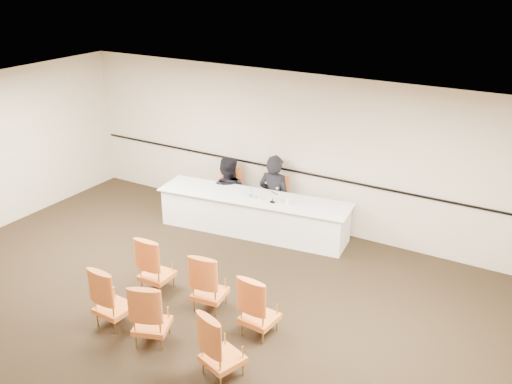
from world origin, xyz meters
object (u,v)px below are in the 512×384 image
panelist_main_chair (275,201)px  aud_chair_front_left (156,263)px  coffee_cup (287,201)px  panel_table (253,214)px  drinking_glass (260,197)px  panelist_main (275,200)px  water_bottle (251,193)px  panelist_second_chair (227,193)px  aud_chair_front_right (260,304)px  panelist_second (227,197)px  aud_chair_front_mid (210,281)px  aud_chair_back_mid (151,312)px  aud_chair_back_left (113,295)px  microphone (272,196)px  aud_chair_back_right (222,344)px

panelist_main_chair → aud_chair_front_left: size_ratio=1.00×
coffee_cup → panel_table: bearing=-179.7°
drinking_glass → coffee_cup: coffee_cup is taller
panelist_main → water_bottle: bearing=76.7°
panelist_second_chair → aud_chair_front_right: bearing=-57.9°
panelist_main_chair → panelist_second: (-1.03, -0.13, -0.10)m
panelist_second → water_bottle: (0.88, -0.53, 0.48)m
panelist_second_chair → drinking_glass: size_ratio=9.50×
aud_chair_front_mid → aud_chair_back_mid: bearing=-110.2°
panelist_main → aud_chair_front_mid: bearing=100.6°
panelist_main → aud_chair_back_left: 4.16m
microphone → aud_chair_back_mid: (0.08, -3.53, -0.40)m
panelist_main_chair → coffee_cup: 0.88m
aud_chair_front_mid → drinking_glass: bearing=94.7°
panelist_main → panelist_second_chair: (-1.03, -0.13, -0.01)m
drinking_glass → aud_chair_front_right: 3.08m
microphone → aud_chair_front_mid: (0.30, -2.47, -0.40)m
microphone → water_bottle: bearing=-170.9°
panelist_second → water_bottle: 1.13m
microphone → drinking_glass: 0.29m
aud_chair_front_right → panelist_main: bearing=119.8°
panelist_main → drinking_glass: size_ratio=18.74×
panelist_main_chair → aud_chair_back_right: bearing=-76.8°
panelist_main → aud_chair_front_left: panelist_main is taller
drinking_glass → aud_chair_front_left: (-0.45, -2.48, -0.32)m
aud_chair_front_right → aud_chair_back_mid: size_ratio=1.00×
aud_chair_front_right → aud_chair_back_mid: same height
water_bottle → aud_chair_back_left: bearing=-93.3°
aud_chair_back_right → coffee_cup: bearing=123.7°
aud_chair_front_left → aud_chair_front_mid: (1.03, -0.01, 0.00)m
panelist_second → panelist_second_chair: size_ratio=1.83×
water_bottle → aud_chair_back_mid: 3.58m
aud_chair_back_left → water_bottle: bearing=89.4°
panelist_second_chair → aud_chair_front_right: (2.60, -3.15, 0.00)m
drinking_glass → aud_chair_front_mid: 2.57m
coffee_cup → aud_chair_front_right: (0.99, -2.71, -0.33)m
panel_table → panelist_second_chair: panelist_second_chair is taller
drinking_glass → aud_chair_back_mid: aud_chair_back_mid is taller
panelist_second_chair → aud_chair_front_right: same height
aud_chair_back_right → panelist_second_chair: bearing=140.6°
aud_chair_back_right → panel_table: bearing=133.4°
microphone → aud_chair_back_left: 3.58m
drinking_glass → aud_chair_front_right: aud_chair_front_right is taller
aud_chair_front_right → aud_chair_back_left: 2.10m
panelist_main → aud_chair_front_mid: 3.18m
panel_table → panelist_second_chair: size_ratio=3.92×
microphone → aud_chair_front_left: (-0.72, -2.46, -0.40)m
coffee_cup → aud_chair_back_right: aud_chair_back_right is taller
panelist_second_chair → coffee_cup: 1.70m
water_bottle → drinking_glass: size_ratio=2.05×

